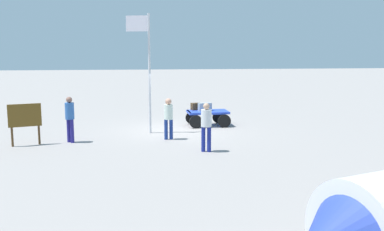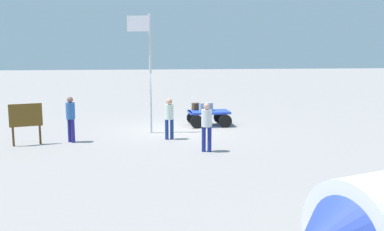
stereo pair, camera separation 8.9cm
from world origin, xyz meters
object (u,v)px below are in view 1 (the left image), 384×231
(signboard, at_px, (25,118))
(worker_lead, at_px, (206,123))
(suitcase_olive, at_px, (205,107))
(worker_trailing, at_px, (168,116))
(suitcase_dark, at_px, (196,106))
(worker_supervisor, at_px, (70,116))
(luggage_cart, at_px, (207,115))
(flagpole, at_px, (146,62))

(signboard, bearing_deg, worker_lead, 163.93)
(suitcase_olive, relative_size, signboard, 0.42)
(worker_trailing, xyz_separation_m, signboard, (5.29, 0.39, 0.07))
(suitcase_dark, relative_size, worker_supervisor, 0.30)
(signboard, bearing_deg, luggage_cart, -156.18)
(luggage_cart, height_order, worker_supervisor, worker_supervisor)
(luggage_cart, bearing_deg, worker_trailing, 54.52)
(worker_lead, distance_m, worker_trailing, 2.50)
(luggage_cart, bearing_deg, worker_lead, 79.91)
(worker_trailing, relative_size, flagpole, 0.33)
(worker_trailing, bearing_deg, worker_lead, 116.63)
(suitcase_olive, relative_size, worker_lead, 0.38)
(worker_supervisor, bearing_deg, worker_lead, 155.95)
(signboard, bearing_deg, flagpole, -157.82)
(suitcase_olive, bearing_deg, worker_supervisor, 27.42)
(worker_supervisor, height_order, flagpole, flagpole)
(worker_lead, bearing_deg, suitcase_dark, -94.57)
(worker_trailing, xyz_separation_m, worker_supervisor, (3.74, 0.07, 0.07))
(luggage_cart, height_order, suitcase_olive, suitcase_olive)
(luggage_cart, xyz_separation_m, worker_lead, (0.90, 5.08, 0.52))
(suitcase_dark, xyz_separation_m, flagpole, (2.35, 1.78, 2.14))
(worker_lead, xyz_separation_m, signboard, (6.41, -1.85, 0.01))
(luggage_cart, height_order, signboard, signboard)
(worker_trailing, height_order, worker_supervisor, worker_supervisor)
(worker_supervisor, bearing_deg, suitcase_dark, -148.13)
(flagpole, distance_m, signboard, 5.25)
(worker_trailing, height_order, signboard, worker_trailing)
(suitcase_dark, xyz_separation_m, suitcase_olive, (-0.35, 0.36, 0.02))
(luggage_cart, distance_m, suitcase_dark, 0.71)
(suitcase_dark, height_order, worker_trailing, worker_trailing)
(luggage_cart, xyz_separation_m, worker_supervisor, (5.76, 2.91, 0.53))
(suitcase_dark, relative_size, signboard, 0.34)
(worker_supervisor, xyz_separation_m, flagpole, (-2.95, -1.51, 1.98))
(suitcase_dark, relative_size, flagpole, 0.10)
(luggage_cart, distance_m, worker_lead, 5.18)
(luggage_cart, distance_m, suitcase_olive, 0.41)
(suitcase_dark, xyz_separation_m, signboard, (6.85, 3.61, 0.16))
(suitcase_olive, height_order, worker_supervisor, worker_supervisor)
(worker_lead, relative_size, signboard, 1.10)
(luggage_cart, bearing_deg, suitcase_dark, -39.44)
(worker_lead, relative_size, flagpole, 0.34)
(suitcase_olive, height_order, worker_lead, worker_lead)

